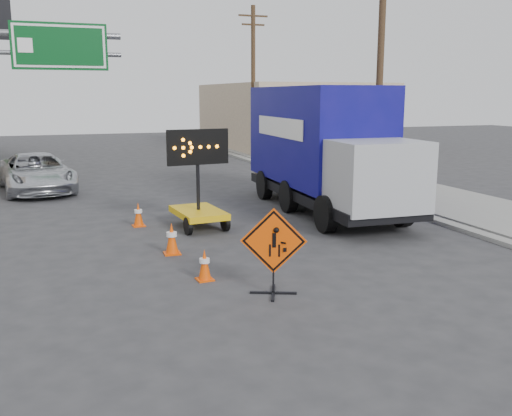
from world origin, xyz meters
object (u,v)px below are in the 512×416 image
pickup_truck (37,173)px  box_truck (324,155)px  construction_sign (274,249)px  arrow_board (198,206)px

pickup_truck → box_truck: bearing=-46.3°
construction_sign → pickup_truck: 15.14m
construction_sign → box_truck: bearing=80.1°
construction_sign → arrow_board: arrow_board is taller
arrow_board → pickup_truck: bearing=113.4°
pickup_truck → arrow_board: bearing=-69.3°
arrow_board → box_truck: box_truck is taller
arrow_board → box_truck: size_ratio=0.33×
pickup_truck → construction_sign: bearing=-80.3°
pickup_truck → box_truck: (9.12, -7.33, 1.10)m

